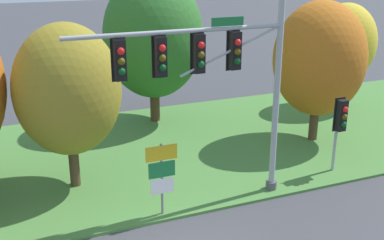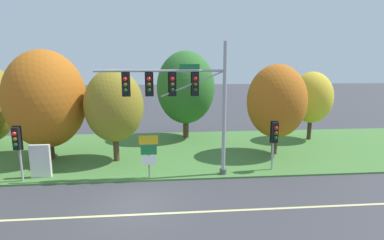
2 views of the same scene
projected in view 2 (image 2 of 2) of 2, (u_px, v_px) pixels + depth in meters
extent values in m
plane|color=#3D3D42|center=(135.00, 202.00, 14.20)|extent=(160.00, 160.00, 0.00)
cube|color=beige|center=(133.00, 215.00, 13.03)|extent=(36.00, 0.16, 0.01)
cube|color=#477A38|center=(146.00, 151.00, 22.27)|extent=(48.00, 11.50, 0.10)
cylinder|color=#9EA0A5|center=(224.00, 110.00, 16.90)|extent=(0.22, 0.22, 7.59)
cylinder|color=#4C4C51|center=(223.00, 171.00, 17.59)|extent=(0.40, 0.40, 0.30)
cylinder|color=#9EA0A5|center=(160.00, 71.00, 16.18)|extent=(7.10, 0.14, 0.14)
cylinder|color=#9EA0A5|center=(193.00, 84.00, 16.47)|extent=(3.58, 0.08, 1.47)
cube|color=black|center=(195.00, 84.00, 16.48)|extent=(0.34, 0.28, 1.22)
cube|color=black|center=(195.00, 84.00, 16.64)|extent=(0.46, 0.04, 1.34)
sphere|color=red|center=(195.00, 79.00, 16.25)|extent=(0.22, 0.22, 0.22)
sphere|color=#51420C|center=(195.00, 84.00, 16.31)|extent=(0.22, 0.22, 0.22)
sphere|color=#0C4219|center=(195.00, 90.00, 16.36)|extent=(0.22, 0.22, 0.22)
cube|color=black|center=(172.00, 84.00, 16.37)|extent=(0.34, 0.28, 1.22)
cube|color=black|center=(172.00, 84.00, 16.53)|extent=(0.46, 0.04, 1.34)
sphere|color=red|center=(172.00, 79.00, 16.14)|extent=(0.22, 0.22, 0.22)
sphere|color=#51420C|center=(172.00, 85.00, 16.20)|extent=(0.22, 0.22, 0.22)
sphere|color=#0C4219|center=(172.00, 90.00, 16.25)|extent=(0.22, 0.22, 0.22)
cube|color=black|center=(149.00, 84.00, 16.26)|extent=(0.34, 0.28, 1.22)
cube|color=black|center=(149.00, 84.00, 16.42)|extent=(0.46, 0.04, 1.34)
sphere|color=red|center=(149.00, 79.00, 16.03)|extent=(0.22, 0.22, 0.22)
sphere|color=#51420C|center=(149.00, 85.00, 16.09)|extent=(0.22, 0.22, 0.22)
sphere|color=#0C4219|center=(149.00, 90.00, 16.14)|extent=(0.22, 0.22, 0.22)
cube|color=black|center=(126.00, 85.00, 16.15)|extent=(0.34, 0.28, 1.22)
cube|color=black|center=(126.00, 84.00, 16.31)|extent=(0.46, 0.04, 1.34)
sphere|color=red|center=(125.00, 79.00, 15.92)|extent=(0.22, 0.22, 0.22)
sphere|color=#51420C|center=(125.00, 85.00, 15.98)|extent=(0.22, 0.22, 0.22)
sphere|color=#0C4219|center=(125.00, 90.00, 16.03)|extent=(0.22, 0.22, 0.22)
cube|color=#196B33|center=(189.00, 67.00, 16.23)|extent=(1.10, 0.04, 0.28)
cylinder|color=#9EA0A5|center=(273.00, 146.00, 18.07)|extent=(0.12, 0.12, 2.93)
cube|color=black|center=(275.00, 132.00, 17.70)|extent=(0.34, 0.28, 1.22)
cube|color=black|center=(274.00, 132.00, 17.86)|extent=(0.46, 0.04, 1.34)
sphere|color=red|center=(276.00, 128.00, 17.47)|extent=(0.22, 0.22, 0.22)
sphere|color=#51420C|center=(276.00, 133.00, 17.53)|extent=(0.22, 0.22, 0.22)
sphere|color=#0C4219|center=(276.00, 138.00, 17.58)|extent=(0.22, 0.22, 0.22)
cylinder|color=#9EA0A5|center=(20.00, 155.00, 16.27)|extent=(0.12, 0.12, 3.02)
cube|color=black|center=(16.00, 139.00, 15.90)|extent=(0.34, 0.28, 1.22)
cube|color=black|center=(18.00, 138.00, 16.05)|extent=(0.46, 0.04, 1.34)
sphere|color=red|center=(14.00, 134.00, 15.67)|extent=(0.22, 0.22, 0.22)
sphere|color=#51420C|center=(15.00, 139.00, 15.72)|extent=(0.22, 0.22, 0.22)
sphere|color=#0C4219|center=(15.00, 145.00, 15.78)|extent=(0.22, 0.22, 0.22)
cylinder|color=slate|center=(149.00, 156.00, 16.84)|extent=(0.08, 0.08, 2.50)
cube|color=gold|center=(148.00, 140.00, 16.63)|extent=(1.06, 0.03, 0.51)
cube|color=#197238|center=(149.00, 150.00, 16.74)|extent=(0.90, 0.03, 0.54)
cube|color=white|center=(149.00, 160.00, 16.85)|extent=(0.79, 0.03, 0.52)
cylinder|color=#423021|center=(49.00, 140.00, 20.12)|extent=(0.51, 0.51, 2.66)
ellipsoid|color=#B76019|center=(46.00, 99.00, 19.61)|extent=(5.14, 5.14, 6.43)
cylinder|color=#4C3823|center=(116.00, 141.00, 19.77)|extent=(0.38, 0.38, 2.66)
ellipsoid|color=olive|center=(114.00, 106.00, 19.32)|extent=(3.77, 3.77, 4.71)
cylinder|color=#4C3823|center=(186.00, 121.00, 25.91)|extent=(0.49, 0.49, 3.01)
ellipsoid|color=#2D6B28|center=(186.00, 88.00, 25.38)|extent=(4.91, 4.91, 6.14)
cylinder|color=#4C3823|center=(275.00, 136.00, 21.27)|extent=(0.41, 0.41, 2.67)
ellipsoid|color=#B76019|center=(276.00, 101.00, 20.81)|extent=(4.10, 4.10, 5.12)
cylinder|color=#423021|center=(310.00, 124.00, 25.39)|extent=(0.34, 0.34, 2.65)
ellipsoid|color=gold|center=(312.00, 97.00, 24.97)|extent=(3.41, 3.41, 4.26)
cube|color=silver|center=(41.00, 161.00, 16.94)|extent=(1.10, 0.24, 1.90)
cube|color=#4C4C51|center=(35.00, 176.00, 17.07)|extent=(0.10, 0.20, 0.10)
cube|color=#4C4C51|center=(49.00, 176.00, 17.14)|extent=(0.10, 0.20, 0.10)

